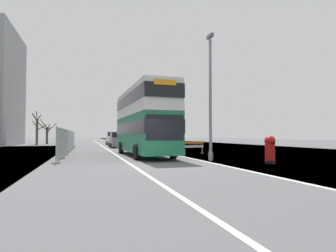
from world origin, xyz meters
name	(u,v)px	position (x,y,z in m)	size (l,w,h in m)	color
ground	(166,166)	(0.66, 0.15, -0.05)	(140.00, 280.00, 0.10)	#4C4C4F
double_decker_bus	(143,121)	(0.89, 7.06, 2.66)	(3.00, 10.88, 4.99)	#1E6B47
lamppost_foreground	(210,101)	(4.09, 2.05, 3.70)	(0.29, 0.70, 7.86)	gray
red_pillar_postbox	(270,148)	(6.37, -0.65, 0.84)	(0.59, 0.59, 1.54)	black
roadworks_barrier	(193,146)	(5.10, 7.56, 0.67)	(1.96, 0.69, 1.06)	orange
construction_site_fence	(69,141)	(-4.84, 14.41, 0.99)	(0.44, 24.00, 2.06)	#A8AAAD
car_oncoming_near	(118,140)	(0.59, 21.96, 0.92)	(2.05, 4.21, 1.94)	slate
car_receding_mid	(113,139)	(0.86, 31.70, 0.98)	(2.00, 3.96, 2.08)	silver
bare_tree_far_verge_near	(37,129)	(-11.13, 37.00, 2.60)	(2.34, 2.75, 5.48)	#4C3D2D
bare_tree_far_verge_mid	(47,133)	(-10.04, 40.28, 2.01)	(3.25, 2.42, 4.47)	#4C3D2D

